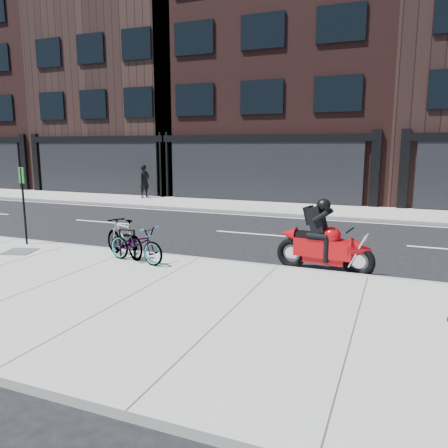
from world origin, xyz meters
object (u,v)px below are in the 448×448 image
at_px(motorcycle, 329,243).
at_px(pedestrian, 145,181).
at_px(utility_grate, 20,251).
at_px(sign_post, 23,199).
at_px(bike_rack, 127,241).
at_px(bicycle_rear, 124,238).
at_px(bicycle_front, 136,244).

height_order(motorcycle, pedestrian, pedestrian).
xyz_separation_m(utility_grate, sign_post, (-0.53, 0.76, 1.28)).
xyz_separation_m(bike_rack, pedestrian, (-6.66, 11.36, 0.44)).
relative_size(bike_rack, pedestrian, 0.43).
height_order(bicycle_rear, sign_post, sign_post).
relative_size(bike_rack, motorcycle, 0.33).
relative_size(bicycle_rear, pedestrian, 0.92).
relative_size(bicycle_front, bicycle_rear, 1.03).
height_order(bicycle_front, sign_post, sign_post).
relative_size(motorcycle, sign_post, 1.06).
height_order(bicycle_front, bicycle_rear, bicycle_rear).
bearing_deg(bicycle_rear, pedestrian, -125.50).
bearing_deg(bike_rack, motorcycle, 13.72).
bearing_deg(sign_post, pedestrian, 122.91).
bearing_deg(pedestrian, bike_rack, -136.02).
bearing_deg(bike_rack, bicycle_front, -21.13).
bearing_deg(utility_grate, bike_rack, 7.61).
distance_m(motorcycle, sign_post, 8.34).
relative_size(bicycle_front, sign_post, 0.78).
relative_size(bicycle_rear, sign_post, 0.76).
bearing_deg(bicycle_front, bike_rack, 80.83).
distance_m(bicycle_front, bicycle_rear, 0.60).
relative_size(bicycle_rear, utility_grate, 2.18).
relative_size(bike_rack, sign_post, 0.35).
bearing_deg(bicycle_front, sign_post, 95.08).
height_order(pedestrian, utility_grate, pedestrian).
xyz_separation_m(motorcycle, utility_grate, (-7.74, -1.55, -0.56)).
bearing_deg(sign_post, bike_rack, 11.99).
relative_size(bike_rack, bicycle_rear, 0.47).
bearing_deg(motorcycle, pedestrian, 145.06).
xyz_separation_m(bicycle_front, utility_grate, (-3.42, -0.28, -0.44)).
bearing_deg(bike_rack, pedestrian, 120.38).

